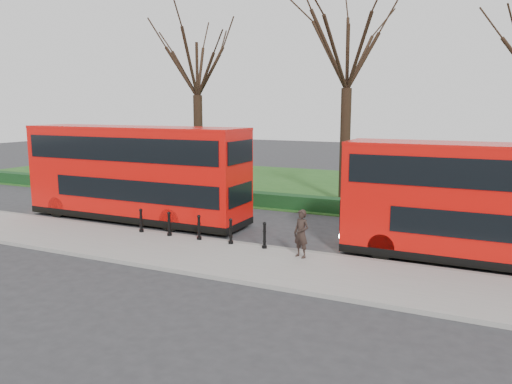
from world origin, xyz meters
The scene contains 13 objects.
ground centered at (0.00, 0.00, 0.00)m, with size 120.00×120.00×0.00m, color #28282B.
pavement centered at (0.00, -3.00, 0.07)m, with size 60.00×4.00×0.15m, color gray.
kerb centered at (0.00, -1.00, 0.07)m, with size 60.00×0.25×0.16m, color slate.
grass_verge centered at (0.00, 15.00, 0.03)m, with size 60.00×18.00×0.06m, color #1E4918.
hedge centered at (0.00, 6.80, 0.40)m, with size 60.00×0.90×0.80m, color black.
yellow_line_outer centered at (0.00, -0.70, 0.01)m, with size 60.00×0.10×0.01m, color yellow.
yellow_line_inner centered at (0.00, -0.50, 0.01)m, with size 60.00×0.10×0.01m, color yellow.
tree_left centered at (-8.00, 10.00, 8.40)m, with size 7.40×7.40×11.56m.
tree_mid centered at (2.00, 10.00, 8.81)m, with size 7.75×7.75×12.11m.
bollard_row centered at (-0.98, -1.35, 0.65)m, with size 6.11×0.15×1.00m.
bus_lead centered at (-6.07, 0.97, 2.34)m, with size 11.68×2.68×4.65m.
bus_rear centered at (10.15, 0.72, 2.17)m, with size 10.85×2.49×4.32m.
pedestrian centered at (3.70, -1.85, 1.04)m, with size 0.65×0.43×1.78m, color black.
Camera 1 is at (9.77, -18.51, 5.60)m, focal length 35.00 mm.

